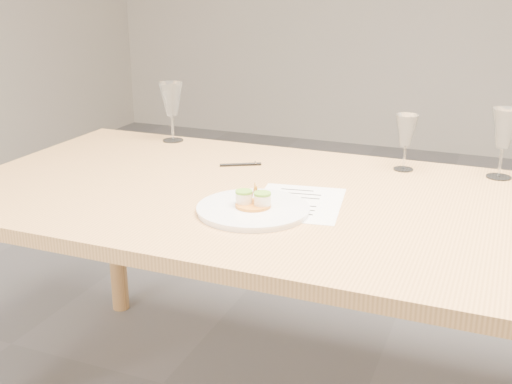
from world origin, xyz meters
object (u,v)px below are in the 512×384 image
at_px(dining_table, 363,229).
at_px(wine_glass_2, 505,130).
at_px(dinner_plate, 253,208).
at_px(wine_glass_1, 406,132).
at_px(ballpoint_pen, 241,164).
at_px(recipe_sheet, 298,203).
at_px(wine_glass_0, 171,100).

xyz_separation_m(dining_table, wine_glass_2, (0.33, 0.41, 0.22)).
bearing_deg(dinner_plate, wine_glass_1, 60.90).
bearing_deg(ballpoint_pen, recipe_sheet, -72.52).
bearing_deg(wine_glass_0, wine_glass_2, -1.19).
bearing_deg(ballpoint_pen, wine_glass_1, -12.11).
bearing_deg(dinner_plate, dining_table, 31.78).
distance_m(wine_glass_0, wine_glass_2, 1.16).
bearing_deg(wine_glass_1, dining_table, -96.09).
distance_m(wine_glass_1, wine_glass_2, 0.29).
distance_m(ballpoint_pen, wine_glass_1, 0.54).
bearing_deg(wine_glass_2, recipe_sheet, -137.70).
relative_size(dining_table, dinner_plate, 8.00).
xyz_separation_m(wine_glass_1, wine_glass_2, (0.29, 0.03, 0.03)).
height_order(dining_table, wine_glass_2, wine_glass_2).
bearing_deg(ballpoint_pen, wine_glass_2, -16.26).
distance_m(dinner_plate, wine_glass_1, 0.63).
distance_m(dining_table, dinner_plate, 0.32).
xyz_separation_m(recipe_sheet, wine_glass_0, (-0.66, 0.48, 0.15)).
bearing_deg(wine_glass_0, recipe_sheet, -36.06).
distance_m(dinner_plate, wine_glass_0, 0.83).
distance_m(dining_table, ballpoint_pen, 0.52).
bearing_deg(recipe_sheet, dinner_plate, -136.81).
xyz_separation_m(dinner_plate, recipe_sheet, (0.09, 0.11, -0.01)).
relative_size(recipe_sheet, wine_glass_0, 1.50).
relative_size(ballpoint_pen, wine_glass_2, 0.57).
bearing_deg(dining_table, wine_glass_0, 152.61).
relative_size(wine_glass_0, wine_glass_1, 1.22).
relative_size(dinner_plate, ballpoint_pen, 2.42).
bearing_deg(dinner_plate, wine_glass_0, 134.01).
distance_m(dining_table, wine_glass_2, 0.57).
xyz_separation_m(dinner_plate, wine_glass_1, (0.30, 0.54, 0.11)).
xyz_separation_m(recipe_sheet, wine_glass_2, (0.50, 0.46, 0.15)).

